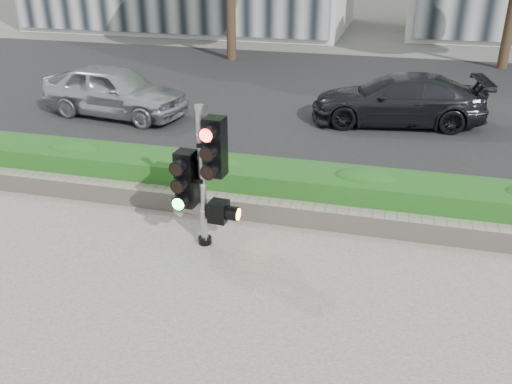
% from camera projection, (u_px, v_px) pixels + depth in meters
% --- Properties ---
extents(ground, '(120.00, 120.00, 0.00)m').
position_uv_depth(ground, '(237.00, 284.00, 7.48)').
color(ground, '#51514C').
rests_on(ground, ground).
extents(road, '(60.00, 13.00, 0.02)m').
position_uv_depth(road, '(332.00, 97.00, 16.23)').
color(road, black).
rests_on(road, ground).
extents(curb, '(60.00, 0.25, 0.12)m').
position_uv_depth(curb, '(284.00, 188.00, 10.21)').
color(curb, gray).
rests_on(curb, ground).
extents(stone_wall, '(12.00, 0.32, 0.34)m').
position_uv_depth(stone_wall, '(269.00, 210.00, 9.06)').
color(stone_wall, gray).
rests_on(stone_wall, sidewalk).
extents(hedge, '(12.00, 1.00, 0.68)m').
position_uv_depth(hedge, '(278.00, 186.00, 9.55)').
color(hedge, '#327C26').
rests_on(hedge, sidewalk).
extents(traffic_signal, '(0.78, 0.58, 2.21)m').
position_uv_depth(traffic_signal, '(205.00, 170.00, 7.92)').
color(traffic_signal, black).
rests_on(traffic_signal, sidewalk).
extents(car_silver, '(4.09, 2.11, 1.33)m').
position_uv_depth(car_silver, '(115.00, 91.00, 14.22)').
color(car_silver, '#A4A6AB').
rests_on(car_silver, road).
extents(car_dark, '(4.48, 2.30, 1.24)m').
position_uv_depth(car_dark, '(398.00, 99.00, 13.64)').
color(car_dark, black).
rests_on(car_dark, road).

